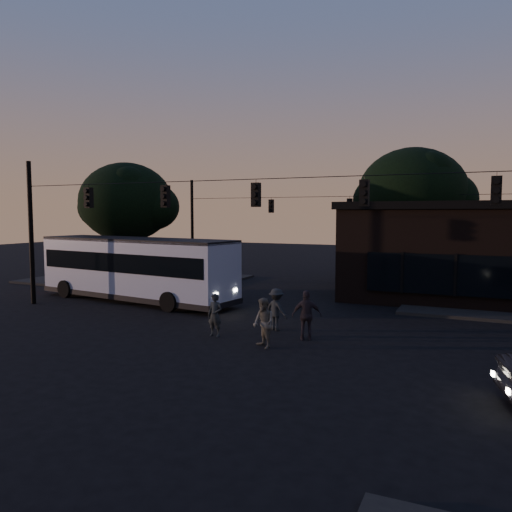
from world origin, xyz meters
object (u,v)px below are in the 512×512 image
at_px(building, 489,250).
at_px(bus, 135,266).
at_px(pedestrian_b, 263,323).
at_px(pedestrian_c, 307,315).
at_px(pedestrian_a, 215,315).
at_px(pedestrian_d, 276,309).

xyz_separation_m(building, bus, (-17.58, -9.02, -0.77)).
relative_size(pedestrian_b, pedestrian_c, 0.94).
distance_m(building, pedestrian_a, 17.31).
distance_m(building, pedestrian_b, 16.75).
height_order(pedestrian_a, pedestrian_d, pedestrian_d).
xyz_separation_m(building, pedestrian_a, (-9.75, -14.18, -1.87)).
height_order(pedestrian_c, pedestrian_d, pedestrian_c).
distance_m(building, bus, 19.78).
bearing_deg(pedestrian_b, pedestrian_d, 140.64).
relative_size(bus, pedestrian_a, 7.46).
bearing_deg(pedestrian_a, pedestrian_b, -15.12).
bearing_deg(pedestrian_a, building, 57.86).
distance_m(pedestrian_a, pedestrian_b, 2.51).
bearing_deg(pedestrian_a, pedestrian_c, 17.50).
relative_size(bus, pedestrian_b, 7.01).
distance_m(pedestrian_b, pedestrian_c, 1.98).
xyz_separation_m(pedestrian_b, pedestrian_c, (1.05, 1.68, 0.06)).
xyz_separation_m(pedestrian_c, pedestrian_d, (-1.64, 1.01, -0.08)).
distance_m(pedestrian_b, pedestrian_d, 2.76).
height_order(pedestrian_a, pedestrian_b, pedestrian_b).
relative_size(building, pedestrian_d, 8.93).
bearing_deg(pedestrian_c, building, -137.38).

